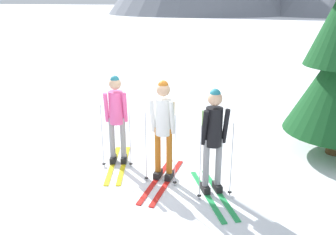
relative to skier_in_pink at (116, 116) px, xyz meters
The scene contains 4 objects.
ground_plane 1.49m from the skier_in_pink, 16.28° to the right, with size 400.00×400.00×0.00m, color white.
skier_in_pink is the anchor object (origin of this frame).
skier_in_white 1.14m from the skier_in_pink, 18.77° to the right, with size 0.61×1.79×1.87m.
skier_in_black 2.09m from the skier_in_pink, 16.24° to the right, with size 1.09×1.64×1.84m.
Camera 1 is at (1.79, -5.72, 3.18)m, focal length 38.01 mm.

